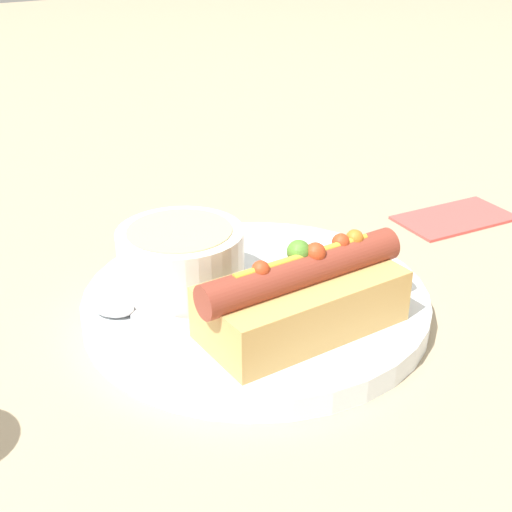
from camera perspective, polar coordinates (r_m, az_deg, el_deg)
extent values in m
plane|color=tan|center=(0.57, 0.00, -4.51)|extent=(4.00, 4.00, 0.00)
cylinder|color=white|center=(0.56, 0.00, -3.73)|extent=(0.27, 0.27, 0.02)
cube|color=tan|center=(0.50, 3.33, -3.98)|extent=(0.15, 0.07, 0.04)
cylinder|color=brown|center=(0.49, 3.41, -1.32)|extent=(0.16, 0.03, 0.02)
sphere|color=#C63F1E|center=(0.49, 4.77, 0.27)|extent=(0.01, 0.01, 0.01)
sphere|color=#C63F1E|center=(0.47, 0.38, -1.09)|extent=(0.01, 0.01, 0.01)
sphere|color=#518C2D|center=(0.49, 3.42, 0.34)|extent=(0.02, 0.02, 0.02)
sphere|color=orange|center=(0.52, 7.89, 1.41)|extent=(0.01, 0.01, 0.01)
sphere|color=#C63F1E|center=(0.51, 6.80, 1.10)|extent=(0.01, 0.01, 0.01)
cylinder|color=gold|center=(0.48, 3.44, -0.11)|extent=(0.11, 0.01, 0.01)
cylinder|color=silver|center=(0.56, -6.01, -0.33)|extent=(0.10, 0.10, 0.05)
cylinder|color=#D1C184|center=(0.55, -6.11, 1.57)|extent=(0.08, 0.08, 0.01)
cube|color=#B7B7BC|center=(0.51, -2.80, -6.08)|extent=(0.09, 0.11, 0.00)
ellipsoid|color=#B7B7BC|center=(0.54, -11.32, -4.11)|extent=(0.04, 0.04, 0.01)
cube|color=#E04C47|center=(0.76, 15.62, 3.04)|extent=(0.12, 0.07, 0.01)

